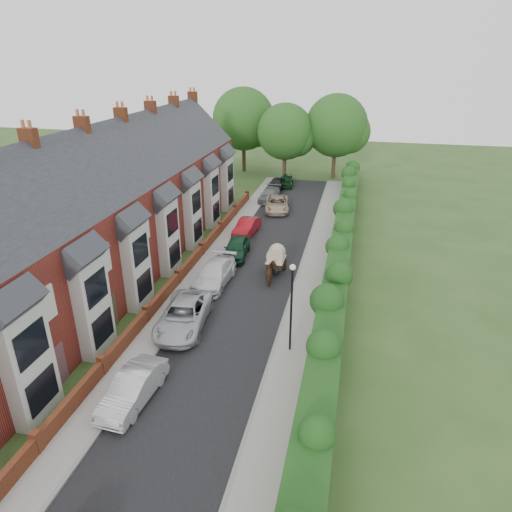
# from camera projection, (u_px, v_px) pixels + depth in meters

# --- Properties ---
(ground) EXTENTS (140.00, 140.00, 0.00)m
(ground) POSITION_uv_depth(u_px,v_px,m) (206.00, 390.00, 21.69)
(ground) COLOR #2D4C1E
(ground) RESTS_ON ground
(road) EXTENTS (6.00, 58.00, 0.02)m
(road) POSITION_uv_depth(u_px,v_px,m) (250.00, 284.00, 31.58)
(road) COLOR black
(road) RESTS_ON ground
(pavement_hedge_side) EXTENTS (2.20, 58.00, 0.12)m
(pavement_hedge_side) POSITION_uv_depth(u_px,v_px,m) (309.00, 290.00, 30.73)
(pavement_hedge_side) COLOR gray
(pavement_hedge_side) RESTS_ON ground
(pavement_house_side) EXTENTS (1.70, 58.00, 0.12)m
(pavement_house_side) POSITION_uv_depth(u_px,v_px,m) (197.00, 278.00, 32.34)
(pavement_house_side) COLOR gray
(pavement_house_side) RESTS_ON ground
(kerb_hedge_side) EXTENTS (0.18, 58.00, 0.13)m
(kerb_hedge_side) POSITION_uv_depth(u_px,v_px,m) (293.00, 288.00, 30.94)
(kerb_hedge_side) COLOR gray
(kerb_hedge_side) RESTS_ON ground
(kerb_house_side) EXTENTS (0.18, 58.00, 0.13)m
(kerb_house_side) POSITION_uv_depth(u_px,v_px,m) (208.00, 279.00, 32.17)
(kerb_house_side) COLOR gray
(kerb_house_side) RESTS_ON ground
(hedge) EXTENTS (2.10, 58.00, 2.85)m
(hedge) POSITION_uv_depth(u_px,v_px,m) (337.00, 272.00, 29.73)
(hedge) COLOR #1B3C13
(hedge) RESTS_ON ground
(terrace_row) EXTENTS (9.05, 40.50, 11.50)m
(terrace_row) POSITION_uv_depth(u_px,v_px,m) (98.00, 217.00, 30.95)
(terrace_row) COLOR maroon
(terrace_row) RESTS_ON ground
(garden_wall_row) EXTENTS (0.35, 40.35, 1.10)m
(garden_wall_row) POSITION_uv_depth(u_px,v_px,m) (178.00, 278.00, 31.49)
(garden_wall_row) COLOR brown
(garden_wall_row) RESTS_ON ground
(lamppost) EXTENTS (0.32, 0.32, 5.16)m
(lamppost) POSITION_uv_depth(u_px,v_px,m) (292.00, 297.00, 23.21)
(lamppost) COLOR black
(lamppost) RESTS_ON ground
(tree_far_left) EXTENTS (7.14, 6.80, 9.29)m
(tree_far_left) POSITION_uv_depth(u_px,v_px,m) (288.00, 133.00, 55.57)
(tree_far_left) COLOR #332316
(tree_far_left) RESTS_ON ground
(tree_far_right) EXTENTS (7.98, 7.60, 10.31)m
(tree_far_right) POSITION_uv_depth(u_px,v_px,m) (339.00, 127.00, 55.88)
(tree_far_right) COLOR #332316
(tree_far_right) RESTS_ON ground
(tree_far_back) EXTENTS (8.40, 8.00, 10.82)m
(tree_far_back) POSITION_uv_depth(u_px,v_px,m) (247.00, 121.00, 59.07)
(tree_far_back) COLOR #332316
(tree_far_back) RESTS_ON ground
(car_silver_a) EXTENTS (1.79, 4.43, 1.43)m
(car_silver_a) POSITION_uv_depth(u_px,v_px,m) (133.00, 388.00, 20.77)
(car_silver_a) COLOR silver
(car_silver_a) RESTS_ON ground
(car_silver_b) EXTENTS (3.12, 5.76, 1.54)m
(car_silver_b) POSITION_uv_depth(u_px,v_px,m) (184.00, 315.00, 26.43)
(car_silver_b) COLOR #B4B6BC
(car_silver_b) RESTS_ON ground
(car_white) EXTENTS (2.25, 5.20, 1.49)m
(car_white) POSITION_uv_depth(u_px,v_px,m) (214.00, 274.00, 31.41)
(car_white) COLOR silver
(car_white) RESTS_ON ground
(car_green) EXTENTS (2.06, 4.42, 1.46)m
(car_green) POSITION_uv_depth(u_px,v_px,m) (236.00, 248.00, 35.66)
(car_green) COLOR #10361F
(car_green) RESTS_ON ground
(car_red) EXTENTS (1.83, 4.24, 1.36)m
(car_red) POSITION_uv_depth(u_px,v_px,m) (247.00, 227.00, 40.08)
(car_red) COLOR maroon
(car_red) RESTS_ON ground
(car_beige) EXTENTS (3.17, 5.35, 1.39)m
(car_beige) POSITION_uv_depth(u_px,v_px,m) (277.00, 204.00, 46.12)
(car_beige) COLOR tan
(car_beige) RESTS_ON ground
(car_grey) EXTENTS (1.93, 4.58, 1.32)m
(car_grey) POSITION_uv_depth(u_px,v_px,m) (270.00, 195.00, 49.22)
(car_grey) COLOR slate
(car_grey) RESTS_ON ground
(car_black) EXTENTS (2.18, 4.35, 1.42)m
(car_black) POSITION_uv_depth(u_px,v_px,m) (277.00, 184.00, 53.16)
(car_black) COLOR black
(car_black) RESTS_ON ground
(horse) EXTENTS (1.10, 1.82, 1.43)m
(horse) POSITION_uv_depth(u_px,v_px,m) (271.00, 274.00, 31.46)
(horse) COLOR #472B1A
(horse) RESTS_ON ground
(horse_cart) EXTENTS (1.29, 2.85, 2.05)m
(horse_cart) POSITION_uv_depth(u_px,v_px,m) (276.00, 257.00, 32.90)
(horse_cart) COLOR black
(horse_cart) RESTS_ON ground
(car_extra_far) EXTENTS (2.02, 4.16, 1.37)m
(car_extra_far) POSITION_uv_depth(u_px,v_px,m) (286.00, 180.00, 54.60)
(car_extra_far) COLOR #0F3316
(car_extra_far) RESTS_ON ground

